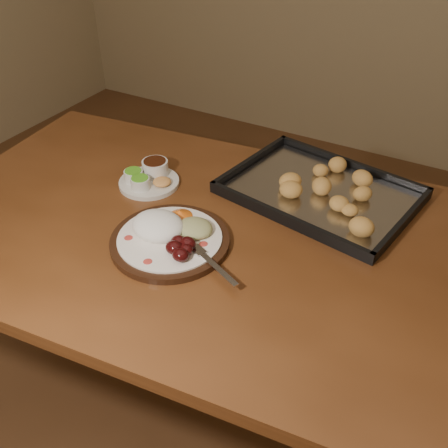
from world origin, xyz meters
The scene contains 5 objects.
ground centered at (0.00, 0.00, 0.00)m, with size 4.00×4.00×0.00m, color brown.
dining_table centered at (0.13, -0.01, 0.65)m, with size 1.58×1.05×0.75m.
dinner_plate centered at (0.09, -0.09, 0.77)m, with size 0.37×0.29×0.07m.
condiment_saucer centered at (-0.12, 0.10, 0.77)m, with size 0.17×0.17×0.06m.
baking_tray centered at (0.33, 0.28, 0.77)m, with size 0.55×0.45×0.05m.
Camera 1 is at (0.66, -0.86, 1.53)m, focal length 40.00 mm.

